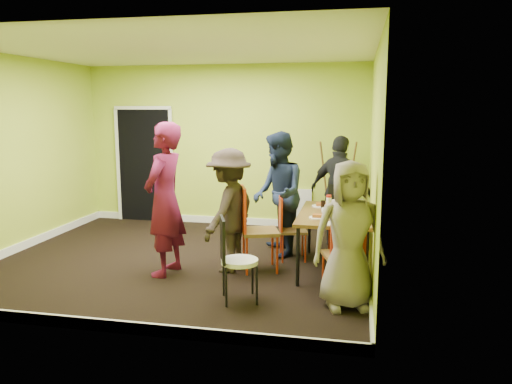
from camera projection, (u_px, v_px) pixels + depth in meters
ground at (183, 260)px, 6.83m from camera, size 5.00×5.00×0.00m
room_walls at (180, 189)px, 6.71m from camera, size 5.04×4.54×2.82m
dining_table at (335, 217)px, 6.32m from camera, size 0.90×1.50×0.75m
chair_left_far at (288, 225)px, 6.79m from camera, size 0.44×0.44×0.87m
chair_left_near at (253, 224)px, 6.32m from camera, size 0.57×0.57×1.09m
chair_back_end at (341, 204)px, 7.34m from camera, size 0.39×0.46×0.95m
chair_front_end at (345, 249)px, 5.38m from camera, size 0.51×0.51×0.99m
chair_bentwood at (234, 255)px, 5.33m from camera, size 0.47×0.46×0.92m
easel at (337, 188)px, 8.26m from camera, size 0.61×0.58×1.53m
plate_near_left at (321, 206)px, 6.71m from camera, size 0.25×0.25×0.01m
plate_near_right at (318, 218)px, 6.01m from camera, size 0.22×0.22×0.01m
plate_far_back at (339, 205)px, 6.79m from camera, size 0.22×0.22×0.01m
plate_far_front at (337, 224)px, 5.70m from camera, size 0.26×0.26×0.01m
plate_wall_back at (357, 210)px, 6.45m from camera, size 0.22×0.22×0.01m
plate_wall_front at (358, 217)px, 6.03m from camera, size 0.25×0.25×0.01m
thermos at (329, 205)px, 6.30m from camera, size 0.07×0.07×0.20m
blue_bottle at (357, 209)px, 6.01m from camera, size 0.08×0.08×0.22m
orange_bottle at (326, 207)px, 6.52m from camera, size 0.03×0.03×0.07m
glass_mid at (323, 204)px, 6.58m from camera, size 0.06×0.06×0.10m
glass_back at (346, 203)px, 6.68m from camera, size 0.06×0.06×0.10m
glass_front at (340, 217)px, 5.88m from camera, size 0.06×0.06×0.09m
cup_a at (326, 211)px, 6.17m from camera, size 0.12×0.12×0.09m
cup_b at (348, 209)px, 6.29m from camera, size 0.10×0.10×0.10m
person_standing at (165, 199)px, 6.14m from camera, size 0.53×0.74×1.90m
person_left_far at (278, 194)px, 6.96m from camera, size 0.92×1.03×1.75m
person_left_near at (229, 210)px, 6.29m from camera, size 0.81×1.13×1.57m
person_back_end at (340, 191)px, 7.49m from camera, size 1.05×0.76×1.66m
person_front_end at (349, 235)px, 5.11m from camera, size 0.85×0.67×1.55m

